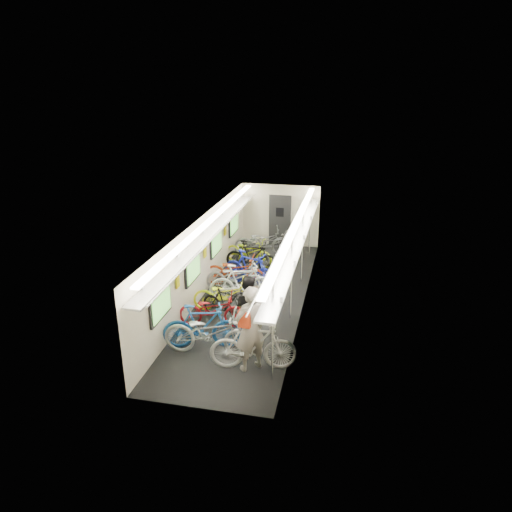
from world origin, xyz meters
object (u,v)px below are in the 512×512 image
at_px(passenger_mid, 248,306).
at_px(backpack, 245,319).
at_px(bicycle_0, 209,333).
at_px(passenger_near, 250,329).
at_px(bicycle_1, 203,326).

height_order(passenger_mid, backpack, passenger_mid).
distance_m(bicycle_0, passenger_near, 1.19).
bearing_deg(bicycle_0, bicycle_1, 40.96).
distance_m(bicycle_1, backpack, 1.57).
distance_m(passenger_near, passenger_mid, 1.49).
height_order(bicycle_0, passenger_mid, passenger_mid).
bearing_deg(backpack, passenger_mid, 106.21).
bearing_deg(backpack, passenger_near, 57.81).
bearing_deg(bicycle_0, passenger_near, -111.31).
distance_m(bicycle_1, passenger_near, 1.48).
height_order(bicycle_0, bicycle_1, bicycle_1).
bearing_deg(bicycle_0, passenger_mid, -34.53).
relative_size(passenger_near, passenger_mid, 1.25).
height_order(bicycle_0, passenger_near, passenger_near).
height_order(passenger_near, passenger_mid, passenger_near).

